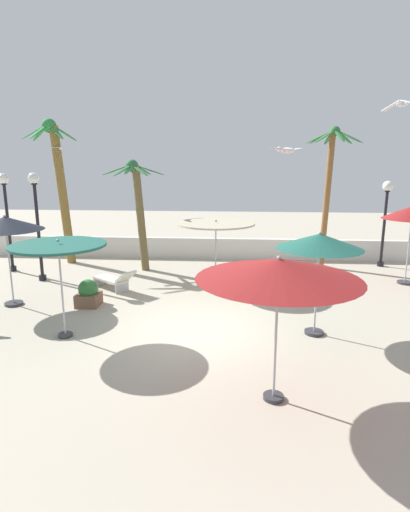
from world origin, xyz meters
name	(u,v)px	position (x,y,z in m)	size (l,w,h in m)	color
ground_plane	(196,333)	(0.00, 0.00, 0.00)	(56.00, 56.00, 0.00)	#B2A893
boundary_wall	(214,248)	(0.00, 8.81, 0.48)	(25.20, 0.30, 0.96)	silver
patio_umbrella_0	(216,226)	(0.29, 4.39, 2.22)	(2.79, 2.79, 2.43)	#333338
patio_umbrella_1	(59,249)	(-3.37, -0.46, 2.32)	(2.34, 2.34, 2.58)	#333338
patio_umbrella_2	(320,242)	(3.11, 0.21, 2.46)	(2.18, 2.18, 2.73)	#333338
patio_umbrella_3	(5,224)	(-6.00, 1.79, 2.58)	(2.26, 2.26, 2.86)	#333338
patio_umbrella_4	(279,269)	(1.77, -2.97, 2.56)	(2.99, 2.99, 2.81)	#333338
palm_tree_0	(138,202)	(-3.00, 6.43, 2.86)	(2.62, 2.53, 4.55)	brown
palm_tree_1	(59,178)	(-6.68, 7.48, 3.77)	(2.26, 2.33, 6.25)	brown
palm_tree_2	(329,180)	(4.82, 7.49, 3.72)	(2.28, 2.28, 5.86)	brown
lamp_post_0	(6,206)	(-8.26, 5.83, 2.69)	(0.42, 0.42, 4.00)	black
lamp_post_1	(37,211)	(-6.37, 4.57, 2.66)	(0.41, 0.41, 4.06)	black
lamp_post_2	(386,209)	(7.32, 7.83, 2.50)	(0.43, 0.43, 3.68)	black
lounge_chair_0	(115,279)	(-3.24, 3.56, 0.39)	(1.83, 1.58, 0.84)	#B7B7BC
seagull_0	(60,148)	(-6.51, 7.43, 5.03)	(1.17, 0.72, 0.14)	white
seagull_1	(286,150)	(1.96, -1.74, 4.65)	(0.77, 1.16, 0.14)	white
seagull_2	(402,104)	(5.32, 1.74, 5.91)	(0.62, 1.31, 0.22)	white
planter	(88,294)	(-3.59, 1.90, 0.38)	(0.70, 0.70, 0.85)	brown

